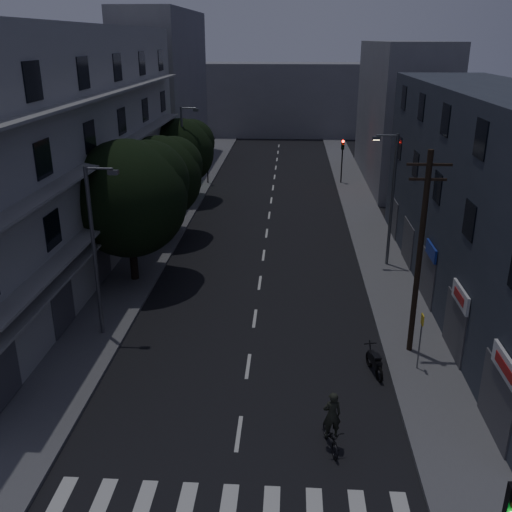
# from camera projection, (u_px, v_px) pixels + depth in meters

# --- Properties ---
(ground) EXTENTS (160.00, 160.00, 0.00)m
(ground) POSITION_uv_depth(u_px,v_px,m) (267.00, 231.00, 41.85)
(ground) COLOR black
(ground) RESTS_ON ground
(sidewalk_left) EXTENTS (3.00, 90.00, 0.15)m
(sidewalk_left) POSITION_uv_depth(u_px,v_px,m) (166.00, 228.00, 42.26)
(sidewalk_left) COLOR #565659
(sidewalk_left) RESTS_ON ground
(sidewalk_right) EXTENTS (3.00, 90.00, 0.15)m
(sidewalk_right) POSITION_uv_depth(u_px,v_px,m) (370.00, 232.00, 41.39)
(sidewalk_right) COLOR #565659
(sidewalk_right) RESTS_ON ground
(lane_markings) EXTENTS (0.15, 60.50, 0.01)m
(lane_markings) POSITION_uv_depth(u_px,v_px,m) (270.00, 207.00, 47.67)
(lane_markings) COLOR beige
(lane_markings) RESTS_ON ground
(building_left) EXTENTS (7.00, 36.00, 14.00)m
(building_left) POSITION_uv_depth(u_px,v_px,m) (59.00, 152.00, 33.52)
(building_left) COLOR #9E9F9A
(building_left) RESTS_ON ground
(building_right) EXTENTS (6.19, 28.00, 11.00)m
(building_right) POSITION_uv_depth(u_px,v_px,m) (494.00, 201.00, 28.93)
(building_right) COLOR #2D333D
(building_right) RESTS_ON ground
(building_far_left) EXTENTS (6.00, 20.00, 16.00)m
(building_far_left) POSITION_uv_depth(u_px,v_px,m) (165.00, 91.00, 61.13)
(building_far_left) COLOR slate
(building_far_left) RESTS_ON ground
(building_far_right) EXTENTS (6.00, 20.00, 13.00)m
(building_far_right) POSITION_uv_depth(u_px,v_px,m) (400.00, 113.00, 54.68)
(building_far_right) COLOR slate
(building_far_right) RESTS_ON ground
(building_far_end) EXTENTS (24.00, 8.00, 10.00)m
(building_far_end) POSITION_uv_depth(u_px,v_px,m) (281.00, 99.00, 82.01)
(building_far_end) COLOR slate
(building_far_end) RESTS_ON ground
(tree_near) EXTENTS (6.54, 6.54, 8.06)m
(tree_near) POSITION_uv_depth(u_px,v_px,m) (130.00, 194.00, 31.48)
(tree_near) COLOR black
(tree_near) RESTS_ON sidewalk_left
(tree_mid) EXTENTS (5.73, 5.73, 7.05)m
(tree_mid) POSITION_uv_depth(u_px,v_px,m) (161.00, 175.00, 38.82)
(tree_mid) COLOR black
(tree_mid) RESTS_ON sidewalk_left
(tree_far) EXTENTS (5.58, 5.58, 6.90)m
(tree_far) POSITION_uv_depth(u_px,v_px,m) (182.00, 149.00, 48.11)
(tree_far) COLOR black
(tree_far) RESTS_ON sidewalk_left
(traffic_signal_far_right) EXTENTS (0.28, 0.37, 4.10)m
(traffic_signal_far_right) POSITION_uv_depth(u_px,v_px,m) (342.00, 152.00, 54.26)
(traffic_signal_far_right) COLOR black
(traffic_signal_far_right) RESTS_ON sidewalk_right
(traffic_signal_far_left) EXTENTS (0.28, 0.37, 4.10)m
(traffic_signal_far_left) POSITION_uv_depth(u_px,v_px,m) (207.00, 152.00, 54.16)
(traffic_signal_far_left) COLOR black
(traffic_signal_far_left) RESTS_ON sidewalk_left
(street_lamp_left_near) EXTENTS (1.51, 0.25, 8.00)m
(street_lamp_left_near) POSITION_uv_depth(u_px,v_px,m) (96.00, 244.00, 25.55)
(street_lamp_left_near) COLOR #56575E
(street_lamp_left_near) RESTS_ON sidewalk_left
(street_lamp_right) EXTENTS (1.51, 0.25, 8.00)m
(street_lamp_right) POSITION_uv_depth(u_px,v_px,m) (391.00, 194.00, 33.79)
(street_lamp_right) COLOR #54585B
(street_lamp_right) RESTS_ON sidewalk_right
(street_lamp_left_far) EXTENTS (1.51, 0.25, 8.00)m
(street_lamp_left_far) POSITION_uv_depth(u_px,v_px,m) (184.00, 151.00, 46.67)
(street_lamp_left_far) COLOR #5C6064
(street_lamp_left_far) RESTS_ON sidewalk_left
(utility_pole) EXTENTS (1.80, 0.24, 9.00)m
(utility_pole) POSITION_uv_depth(u_px,v_px,m) (420.00, 251.00, 23.96)
(utility_pole) COLOR black
(utility_pole) RESTS_ON sidewalk_right
(bus_stop_sign) EXTENTS (0.06, 0.35, 2.52)m
(bus_stop_sign) POSITION_uv_depth(u_px,v_px,m) (421.00, 332.00, 23.57)
(bus_stop_sign) COLOR #595B60
(bus_stop_sign) RESTS_ON sidewalk_right
(motorcycle) EXTENTS (0.67, 1.88, 1.22)m
(motorcycle) POSITION_uv_depth(u_px,v_px,m) (374.00, 363.00, 23.95)
(motorcycle) COLOR black
(motorcycle) RESTS_ON ground
(cyclist) EXTENTS (0.98, 1.84, 2.22)m
(cyclist) POSITION_uv_depth(u_px,v_px,m) (331.00, 429.00, 19.47)
(cyclist) COLOR black
(cyclist) RESTS_ON ground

